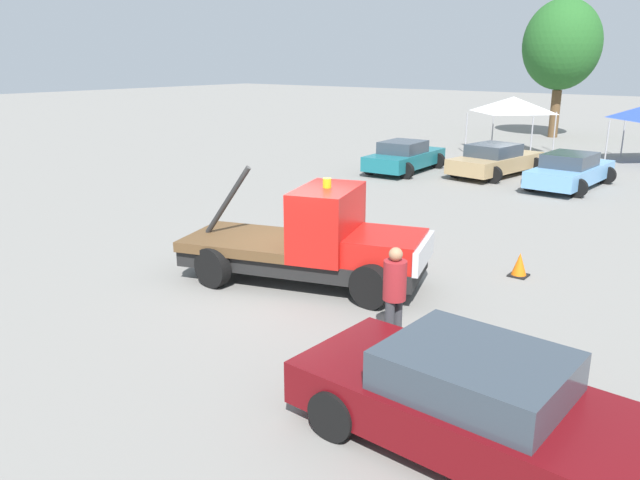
{
  "coord_description": "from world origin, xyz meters",
  "views": [
    {
      "loc": [
        8.26,
        -9.99,
        4.75
      ],
      "look_at": [
        0.5,
        0.0,
        1.05
      ],
      "focal_mm": 35.0,
      "sensor_mm": 36.0,
      "label": 1
    }
  ],
  "objects_px": {
    "tow_truck": "(316,243)",
    "foreground_car": "(488,408)",
    "parked_car_teal": "(404,157)",
    "parked_car_skyblue": "(570,171)",
    "person_near_truck": "(394,290)",
    "tree_left": "(562,45)",
    "canopy_tent_white": "(513,105)",
    "traffic_cone": "(519,266)",
    "parked_car_tan": "(495,160)"
  },
  "relations": [
    {
      "from": "parked_car_skyblue",
      "to": "tree_left",
      "type": "relative_size",
      "value": 0.6
    },
    {
      "from": "canopy_tent_white",
      "to": "traffic_cone",
      "type": "distance_m",
      "value": 20.37
    },
    {
      "from": "tow_truck",
      "to": "parked_car_teal",
      "type": "height_order",
      "value": "tow_truck"
    },
    {
      "from": "parked_car_teal",
      "to": "tree_left",
      "type": "height_order",
      "value": "tree_left"
    },
    {
      "from": "parked_car_skyblue",
      "to": "traffic_cone",
      "type": "distance_m",
      "value": 11.22
    },
    {
      "from": "parked_car_teal",
      "to": "foreground_car",
      "type": "bearing_deg",
      "value": -150.14
    },
    {
      "from": "person_near_truck",
      "to": "traffic_cone",
      "type": "relative_size",
      "value": 3.21
    },
    {
      "from": "parked_car_skyblue",
      "to": "parked_car_teal",
      "type": "bearing_deg",
      "value": 99.31
    },
    {
      "from": "parked_car_teal",
      "to": "canopy_tent_white",
      "type": "relative_size",
      "value": 1.33
    },
    {
      "from": "parked_car_teal",
      "to": "traffic_cone",
      "type": "bearing_deg",
      "value": -142.02
    },
    {
      "from": "traffic_cone",
      "to": "person_near_truck",
      "type": "bearing_deg",
      "value": -94.59
    },
    {
      "from": "tow_truck",
      "to": "parked_car_teal",
      "type": "xyz_separation_m",
      "value": [
        -5.65,
        13.38,
        -0.27
      ]
    },
    {
      "from": "tow_truck",
      "to": "traffic_cone",
      "type": "height_order",
      "value": "tow_truck"
    },
    {
      "from": "foreground_car",
      "to": "canopy_tent_white",
      "type": "distance_m",
      "value": 27.35
    },
    {
      "from": "tow_truck",
      "to": "canopy_tent_white",
      "type": "xyz_separation_m",
      "value": [
        -4.3,
        21.95,
        1.52
      ]
    },
    {
      "from": "tow_truck",
      "to": "foreground_car",
      "type": "bearing_deg",
      "value": -51.14
    },
    {
      "from": "parked_car_teal",
      "to": "parked_car_tan",
      "type": "height_order",
      "value": "same"
    },
    {
      "from": "parked_car_teal",
      "to": "parked_car_skyblue",
      "type": "xyz_separation_m",
      "value": [
        6.75,
        0.8,
        0.0
      ]
    },
    {
      "from": "person_near_truck",
      "to": "tow_truck",
      "type": "bearing_deg",
      "value": -21.84
    },
    {
      "from": "canopy_tent_white",
      "to": "traffic_cone",
      "type": "xyz_separation_m",
      "value": [
        7.64,
        -18.76,
        -2.18
      ]
    },
    {
      "from": "tow_truck",
      "to": "tree_left",
      "type": "bearing_deg",
      "value": 80.58
    },
    {
      "from": "parked_car_skyblue",
      "to": "canopy_tent_white",
      "type": "bearing_deg",
      "value": 37.37
    },
    {
      "from": "foreground_car",
      "to": "traffic_cone",
      "type": "height_order",
      "value": "foreground_car"
    },
    {
      "from": "parked_car_tan",
      "to": "tree_left",
      "type": "xyz_separation_m",
      "value": [
        -2.44,
        14.89,
        4.85
      ]
    },
    {
      "from": "parked_car_tan",
      "to": "tree_left",
      "type": "bearing_deg",
      "value": 17.31
    },
    {
      "from": "foreground_car",
      "to": "canopy_tent_white",
      "type": "relative_size",
      "value": 1.48
    },
    {
      "from": "tree_left",
      "to": "parked_car_skyblue",
      "type": "bearing_deg",
      "value": -69.88
    },
    {
      "from": "canopy_tent_white",
      "to": "parked_car_tan",
      "type": "bearing_deg",
      "value": -73.17
    },
    {
      "from": "parked_car_tan",
      "to": "parked_car_skyblue",
      "type": "distance_m",
      "value": 3.35
    },
    {
      "from": "tree_left",
      "to": "traffic_cone",
      "type": "bearing_deg",
      "value": -73.37
    },
    {
      "from": "traffic_cone",
      "to": "parked_car_tan",
      "type": "bearing_deg",
      "value": 115.17
    },
    {
      "from": "foreground_car",
      "to": "person_near_truck",
      "type": "relative_size",
      "value": 2.92
    },
    {
      "from": "parked_car_skyblue",
      "to": "tow_truck",
      "type": "bearing_deg",
      "value": 178.08
    },
    {
      "from": "parked_car_teal",
      "to": "parked_car_skyblue",
      "type": "distance_m",
      "value": 6.8
    },
    {
      "from": "parked_car_skyblue",
      "to": "tree_left",
      "type": "distance_m",
      "value": 17.31
    },
    {
      "from": "tree_left",
      "to": "canopy_tent_white",
      "type": "bearing_deg",
      "value": -87.74
    },
    {
      "from": "tow_truck",
      "to": "foreground_car",
      "type": "relative_size",
      "value": 1.1
    },
    {
      "from": "person_near_truck",
      "to": "traffic_cone",
      "type": "bearing_deg",
      "value": -87.69
    },
    {
      "from": "person_near_truck",
      "to": "foreground_car",
      "type": "bearing_deg",
      "value": 149.52
    },
    {
      "from": "parked_car_skyblue",
      "to": "person_near_truck",
      "type": "bearing_deg",
      "value": -170.8
    },
    {
      "from": "foreground_car",
      "to": "tree_left",
      "type": "distance_m",
      "value": 35.14
    },
    {
      "from": "foreground_car",
      "to": "parked_car_skyblue",
      "type": "distance_m",
      "value": 18.24
    },
    {
      "from": "parked_car_skyblue",
      "to": "traffic_cone",
      "type": "xyz_separation_m",
      "value": [
        2.23,
        -10.99,
        -0.4
      ]
    },
    {
      "from": "person_near_truck",
      "to": "canopy_tent_white",
      "type": "relative_size",
      "value": 0.51
    },
    {
      "from": "foreground_car",
      "to": "parked_car_skyblue",
      "type": "xyz_separation_m",
      "value": [
        -4.35,
        17.71,
        -0.0
      ]
    },
    {
      "from": "person_near_truck",
      "to": "parked_car_teal",
      "type": "relative_size",
      "value": 0.38
    },
    {
      "from": "foreground_car",
      "to": "parked_car_skyblue",
      "type": "relative_size",
      "value": 1.05
    },
    {
      "from": "parked_car_teal",
      "to": "parked_car_skyblue",
      "type": "height_order",
      "value": "same"
    },
    {
      "from": "tow_truck",
      "to": "parked_car_tan",
      "type": "height_order",
      "value": "tow_truck"
    },
    {
      "from": "parked_car_teal",
      "to": "canopy_tent_white",
      "type": "xyz_separation_m",
      "value": [
        1.35,
        8.57,
        1.79
      ]
    }
  ]
}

